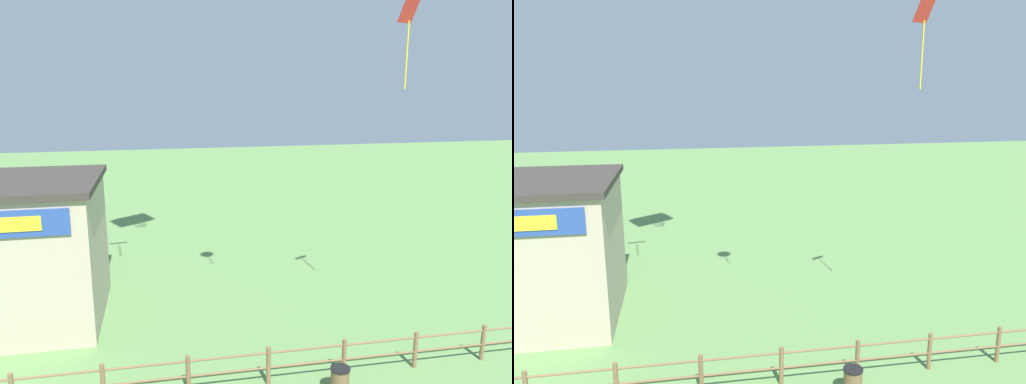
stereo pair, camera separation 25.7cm
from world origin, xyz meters
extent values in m
cylinder|color=brown|center=(-4.87, 6.13, 0.63)|extent=(0.14, 0.14, 1.25)
cylinder|color=brown|center=(-2.43, 6.13, 0.63)|extent=(0.14, 0.14, 1.25)
cylinder|color=brown|center=(0.00, 6.13, 0.63)|extent=(0.14, 0.14, 1.25)
cylinder|color=brown|center=(2.43, 6.13, 0.63)|extent=(0.14, 0.14, 1.25)
cylinder|color=brown|center=(4.87, 6.13, 0.63)|extent=(0.14, 0.14, 1.25)
cylinder|color=brown|center=(7.30, 6.13, 0.63)|extent=(0.14, 0.14, 1.25)
cylinder|color=brown|center=(0.00, 6.13, 1.06)|extent=(19.47, 0.07, 0.07)
cylinder|color=brown|center=(0.00, 6.13, 0.56)|extent=(19.47, 0.07, 0.07)
cube|color=#B7A88E|center=(-8.96, 12.08, 2.66)|extent=(7.03, 5.36, 5.33)
cylinder|color=brown|center=(1.95, 5.16, 0.44)|extent=(0.55, 0.55, 0.88)
cylinder|color=black|center=(1.95, 5.16, 0.90)|extent=(0.59, 0.59, 0.04)
cube|color=red|center=(5.01, 8.28, 11.38)|extent=(0.79, 0.67, 0.87)
cylinder|color=yellow|center=(5.01, 8.28, 9.93)|extent=(0.05, 0.05, 2.14)
camera|label=1|loc=(-2.96, -7.21, 9.20)|focal=35.00mm
camera|label=2|loc=(-2.70, -7.26, 9.20)|focal=35.00mm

